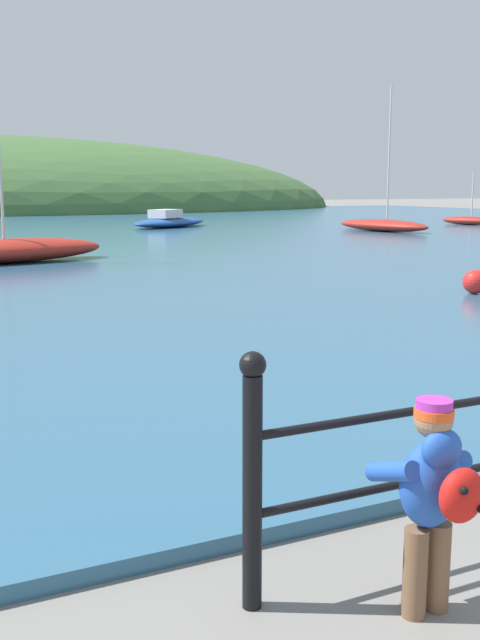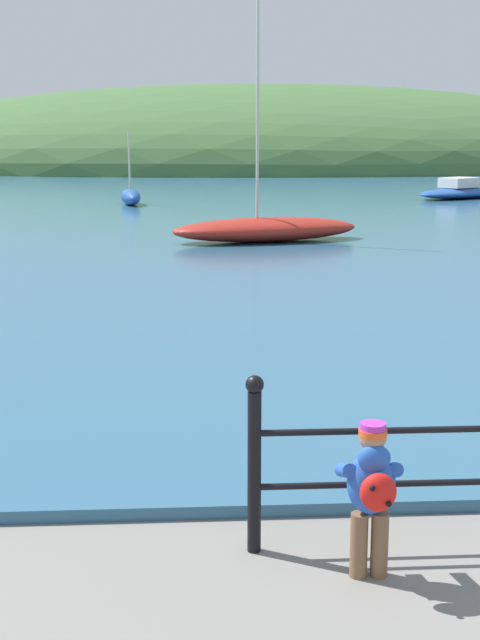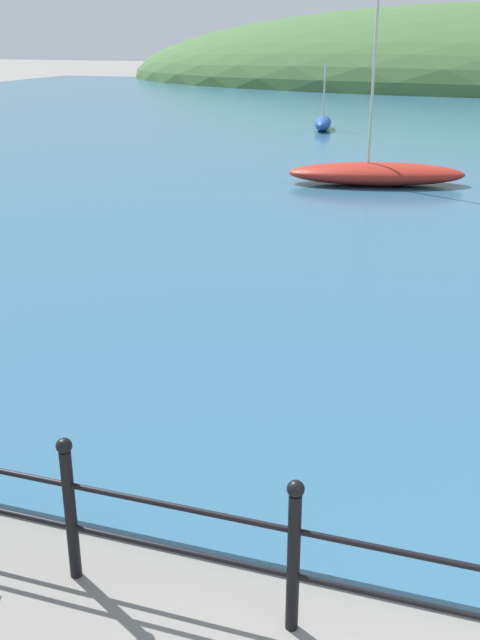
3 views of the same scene
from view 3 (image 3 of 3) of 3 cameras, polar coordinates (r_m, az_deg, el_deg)
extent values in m
cylinder|color=black|center=(5.91, -12.77, -14.33)|extent=(0.09, 0.09, 1.10)
sphere|color=black|center=(5.59, -13.26, -9.32)|extent=(0.12, 0.12, 0.12)
cylinder|color=black|center=(5.35, 4.09, -18.04)|extent=(0.09, 0.09, 1.10)
sphere|color=black|center=(5.00, 4.27, -12.71)|extent=(0.12, 0.12, 0.12)
ellipsoid|color=#1E4793|center=(32.27, 6.34, 14.69)|extent=(1.07, 2.60, 0.56)
cylinder|color=beige|center=(32.28, 6.45, 16.99)|extent=(0.07, 0.07, 2.02)
ellipsoid|color=maroon|center=(20.63, 10.34, 10.91)|extent=(4.90, 2.64, 0.58)
cylinder|color=beige|center=(20.32, 10.20, 18.87)|extent=(0.07, 0.07, 5.13)
camera|label=1|loc=(6.28, -55.66, -7.37)|focal=42.00mm
camera|label=2|loc=(5.16, -83.10, -11.69)|focal=50.00mm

